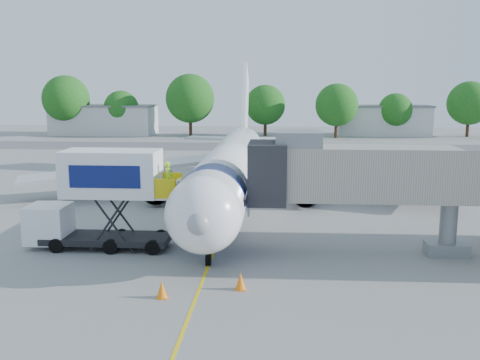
# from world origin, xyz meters

# --- Properties ---
(ground) EXTENTS (160.00, 160.00, 0.00)m
(ground) POSITION_xyz_m (0.00, 0.00, 0.00)
(ground) COLOR gray
(ground) RESTS_ON ground
(guidance_line) EXTENTS (0.15, 70.00, 0.01)m
(guidance_line) POSITION_xyz_m (0.00, 0.00, 0.01)
(guidance_line) COLOR yellow
(guidance_line) RESTS_ON ground
(taxiway_strip) EXTENTS (120.00, 10.00, 0.01)m
(taxiway_strip) POSITION_xyz_m (0.00, 42.00, 0.00)
(taxiway_strip) COLOR #59595B
(taxiway_strip) RESTS_ON ground
(aircraft) EXTENTS (34.17, 37.73, 11.35)m
(aircraft) POSITION_xyz_m (0.00, 4.12, 2.95)
(aircraft) COLOR white
(aircraft) RESTS_ON ground
(jet_bridge) EXTENTS (13.90, 3.20, 6.60)m
(jet_bridge) POSITION_xyz_m (7.99, -7.00, 4.34)
(jet_bridge) COLOR #AAA091
(jet_bridge) RESTS_ON ground
(catering_hiloader) EXTENTS (8.50, 2.44, 5.50)m
(catering_hiloader) POSITION_xyz_m (-6.27, -7.00, 2.76)
(catering_hiloader) COLOR black
(catering_hiloader) RESTS_ON ground
(ground_tug) EXTENTS (3.49, 2.33, 1.28)m
(ground_tug) POSITION_xyz_m (3.11, -18.65, 0.67)
(ground_tug) COLOR white
(ground_tug) RESTS_ON ground
(safety_cone_a) EXTENTS (0.49, 0.49, 0.79)m
(safety_cone_a) POSITION_xyz_m (1.84, -12.61, 0.38)
(safety_cone_a) COLOR orange
(safety_cone_a) RESTS_ON ground
(safety_cone_b) EXTENTS (0.48, 0.48, 0.76)m
(safety_cone_b) POSITION_xyz_m (-1.45, -13.79, 0.36)
(safety_cone_b) COLOR orange
(safety_cone_b) RESTS_ON ground
(outbuilding_left) EXTENTS (18.40, 8.40, 5.30)m
(outbuilding_left) POSITION_xyz_m (-28.00, 60.00, 2.66)
(outbuilding_left) COLOR beige
(outbuilding_left) RESTS_ON ground
(outbuilding_right) EXTENTS (16.40, 7.40, 5.30)m
(outbuilding_right) POSITION_xyz_m (22.00, 62.00, 2.66)
(outbuilding_right) COLOR beige
(outbuilding_right) RESTS_ON ground
(tree_a) EXTENTS (8.25, 8.25, 10.52)m
(tree_a) POSITION_xyz_m (-34.00, 57.70, 6.38)
(tree_a) COLOR #382314
(tree_a) RESTS_ON ground
(tree_b) EXTENTS (6.16, 6.16, 7.86)m
(tree_b) POSITION_xyz_m (-24.39, 58.65, 4.76)
(tree_b) COLOR #382314
(tree_b) RESTS_ON ground
(tree_c) EXTENTS (8.42, 8.42, 10.74)m
(tree_c) POSITION_xyz_m (-11.78, 57.19, 6.52)
(tree_c) COLOR #382314
(tree_c) RESTS_ON ground
(tree_d) EXTENTS (6.97, 6.97, 8.89)m
(tree_d) POSITION_xyz_m (1.17, 58.90, 5.39)
(tree_d) COLOR #382314
(tree_d) RESTS_ON ground
(tree_e) EXTENTS (7.15, 7.15, 9.11)m
(tree_e) POSITION_xyz_m (13.20, 55.97, 5.53)
(tree_e) COLOR #382314
(tree_e) RESTS_ON ground
(tree_f) EXTENTS (5.84, 5.84, 7.45)m
(tree_f) POSITION_xyz_m (23.70, 59.71, 4.51)
(tree_f) COLOR #382314
(tree_f) RESTS_ON ground
(tree_g) EXTENTS (7.44, 7.44, 9.49)m
(tree_g) POSITION_xyz_m (36.05, 59.58, 5.76)
(tree_g) COLOR #382314
(tree_g) RESTS_ON ground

